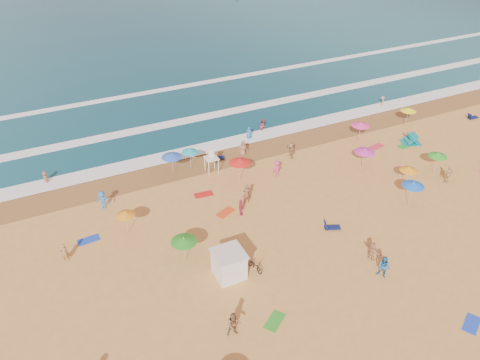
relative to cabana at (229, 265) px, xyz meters
name	(u,v)px	position (x,y,z in m)	size (l,w,h in m)	color
ground	(285,228)	(6.31, 2.86, -1.00)	(220.00, 220.00, 0.00)	gold
ocean	(89,6)	(6.31, 86.86, -1.00)	(220.00, 140.00, 0.18)	#0C4756
wet_sand	(223,158)	(6.31, 15.36, -0.99)	(220.00, 220.00, 0.00)	olive
surf_foam	(192,122)	(6.31, 24.18, -0.90)	(200.00, 18.70, 0.05)	white
cabana	(229,265)	(0.00, 0.00, 0.00)	(2.00, 2.00, 2.00)	white
cabana_roof	(229,254)	(0.00, 0.00, 1.06)	(2.20, 2.20, 0.12)	silver
bicycle	(254,265)	(1.90, -0.30, -0.57)	(0.57, 1.62, 0.85)	black
lifeguard_stand	(212,163)	(4.28, 13.40, 0.05)	(1.20, 1.20, 2.10)	white
beach_umbrellas	(277,202)	(5.99, 3.82, 1.12)	(50.63, 27.60, 0.80)	orange
loungers	(385,221)	(14.13, -0.17, -0.83)	(51.67, 26.87, 0.34)	#0E1D4A
towels	(303,235)	(7.17, 1.44, -0.98)	(46.04, 22.62, 0.03)	#B8172D
popup_tents	(450,151)	(27.37, 5.54, -0.40)	(5.38, 9.99, 1.20)	#DE31AB
beachgoers	(267,191)	(6.95, 7.18, -0.20)	(41.47, 24.98, 2.12)	#9B7747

